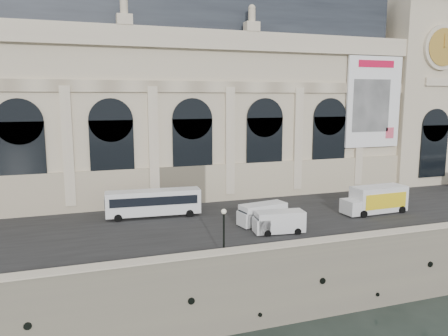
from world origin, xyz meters
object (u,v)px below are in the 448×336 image
(van_b, at_px, (277,222))
(box_truck, at_px, (375,200))
(van_c, at_px, (260,214))
(bus_left, at_px, (153,202))
(lamp_right, at_px, (224,234))

(van_b, xyz_separation_m, box_truck, (14.54, 3.35, 0.46))
(van_b, bearing_deg, box_truck, 12.97)
(van_c, bearing_deg, bus_left, 146.01)
(bus_left, relative_size, box_truck, 1.34)
(bus_left, height_order, van_b, bus_left)
(van_c, height_order, box_truck, box_truck)
(van_c, distance_m, lamp_right, 10.66)
(box_truck, bearing_deg, van_c, -179.10)
(van_b, height_order, box_truck, box_truck)
(bus_left, bearing_deg, lamp_right, -77.12)
(bus_left, relative_size, van_b, 2.05)
(van_b, bearing_deg, bus_left, 136.93)
(bus_left, bearing_deg, van_b, -43.07)
(bus_left, height_order, box_truck, box_truck)
(van_b, distance_m, lamp_right, 8.92)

